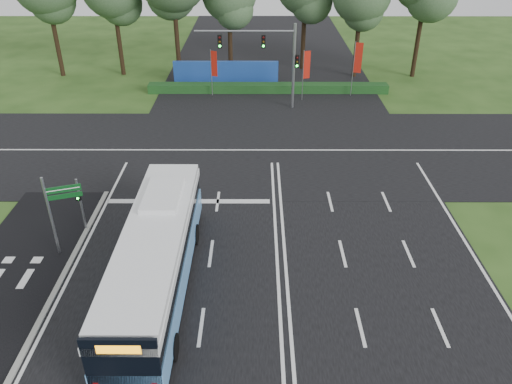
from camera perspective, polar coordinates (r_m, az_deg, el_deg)
ground at (r=25.19m, az=2.38°, el=-7.10°), size 120.00×120.00×0.00m
road_main at (r=25.17m, az=2.38°, el=-7.06°), size 20.00×120.00×0.04m
road_cross at (r=35.46m, az=1.74°, el=4.79°), size 120.00×14.00×0.05m
bike_path at (r=25.58m, az=-27.12°, el=-10.32°), size 5.00×18.00×0.06m
kerb_strip at (r=24.57m, az=-22.06°, el=-10.69°), size 0.25×18.00×0.12m
city_bus at (r=22.43m, az=-11.31°, el=-7.35°), size 2.75×12.47×3.58m
pedestrian_signal at (r=27.54m, az=-19.42°, el=-1.21°), size 0.27×0.40×3.08m
street_sign at (r=25.62m, az=-21.85°, el=-1.54°), size 1.61×0.61×4.32m
banner_flag_left at (r=45.39m, az=-4.88°, el=14.13°), size 0.58×0.27×4.17m
banner_flag_mid at (r=44.37m, az=5.71°, el=13.93°), size 0.63×0.26×4.44m
banner_flag_right at (r=45.94m, az=11.45°, el=14.43°), size 0.71×0.23×4.91m
traffic_light_gantry at (r=41.88m, az=1.85°, el=15.58°), size 8.41×0.28×7.00m
hedge at (r=46.93m, az=1.38°, el=11.79°), size 22.00×1.20×0.80m
blue_hoarding at (r=49.18m, az=-3.46°, el=13.47°), size 10.00×0.30×2.20m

